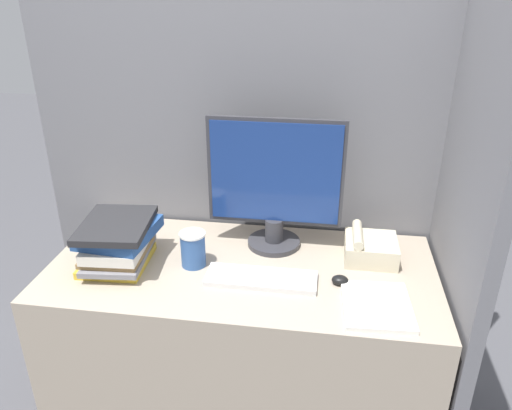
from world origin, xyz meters
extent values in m
cube|color=slate|center=(0.00, 0.69, 0.88)|extent=(1.79, 0.04, 1.77)
cube|color=slate|center=(0.73, 0.36, 0.88)|extent=(0.04, 0.72, 1.77)
cube|color=tan|center=(0.00, 0.33, 0.38)|extent=(1.39, 0.66, 0.76)
cylinder|color=#333338|center=(0.10, 0.50, 0.77)|extent=(0.20, 0.20, 0.02)
cylinder|color=#333338|center=(0.10, 0.50, 0.83)|extent=(0.07, 0.07, 0.09)
cube|color=#333338|center=(0.10, 0.51, 1.06)|extent=(0.50, 0.02, 0.41)
cube|color=navy|center=(0.10, 0.50, 1.06)|extent=(0.47, 0.01, 0.38)
cube|color=silver|center=(0.08, 0.24, 0.77)|extent=(0.38, 0.13, 0.02)
ellipsoid|color=black|center=(0.35, 0.27, 0.78)|extent=(0.06, 0.05, 0.03)
cylinder|color=#335999|center=(-0.17, 0.31, 0.82)|extent=(0.09, 0.09, 0.12)
cylinder|color=white|center=(-0.17, 0.31, 0.89)|extent=(0.09, 0.09, 0.01)
cube|color=gold|center=(-0.45, 0.28, 0.78)|extent=(0.23, 0.25, 0.03)
cube|color=slate|center=(-0.44, 0.28, 0.80)|extent=(0.23, 0.31, 0.02)
cube|color=olive|center=(-0.44, 0.27, 0.82)|extent=(0.22, 0.25, 0.02)
cube|color=silver|center=(-0.44, 0.27, 0.85)|extent=(0.21, 0.27, 0.04)
cube|color=#264C8C|center=(-0.43, 0.29, 0.89)|extent=(0.25, 0.28, 0.04)
cube|color=#262628|center=(-0.44, 0.28, 0.92)|extent=(0.26, 0.31, 0.02)
cube|color=beige|center=(0.46, 0.45, 0.80)|extent=(0.19, 0.18, 0.08)
cube|color=white|center=(0.48, 0.43, 0.84)|extent=(0.08, 0.08, 0.00)
cylinder|color=beige|center=(0.41, 0.45, 0.86)|extent=(0.04, 0.18, 0.04)
cube|color=white|center=(0.47, 0.15, 0.77)|extent=(0.23, 0.26, 0.02)
camera|label=1|loc=(0.28, -1.18, 1.72)|focal=35.00mm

